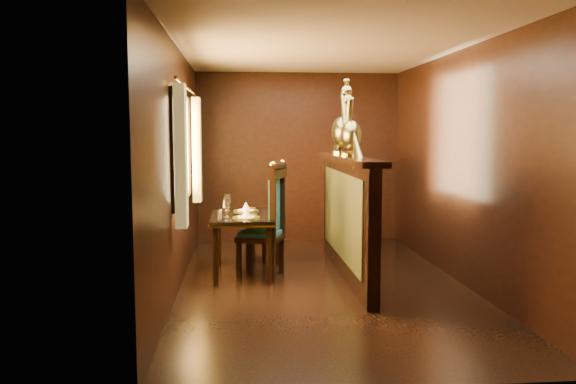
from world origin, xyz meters
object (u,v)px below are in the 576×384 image
(chair_left, at_px, (271,217))
(chair_right, at_px, (274,210))
(peacock_right, at_px, (343,118))
(dining_table, at_px, (241,220))
(peacock_left, at_px, (351,122))

(chair_left, height_order, chair_right, chair_left)
(peacock_right, bearing_deg, dining_table, -176.69)
(chair_left, bearing_deg, dining_table, 168.49)
(chair_left, height_order, peacock_left, peacock_left)
(dining_table, relative_size, peacock_left, 1.58)
(chair_left, relative_size, chair_right, 1.04)
(peacock_left, bearing_deg, peacock_right, 90.00)
(dining_table, relative_size, chair_right, 0.93)
(chair_left, relative_size, peacock_left, 1.78)
(dining_table, relative_size, chair_left, 0.89)
(dining_table, distance_m, peacock_right, 1.66)
(chair_right, relative_size, peacock_left, 1.71)
(peacock_right, bearing_deg, peacock_left, -90.00)
(chair_right, relative_size, peacock_right, 1.48)
(dining_table, bearing_deg, peacock_left, -19.96)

